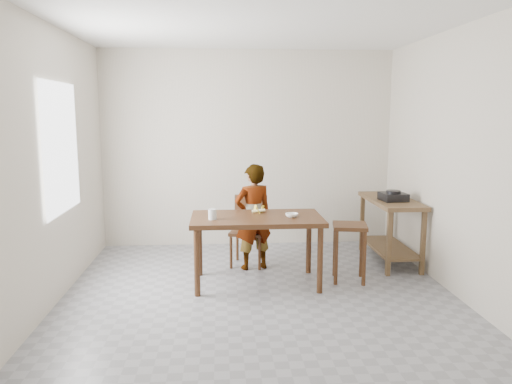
{
  "coord_description": "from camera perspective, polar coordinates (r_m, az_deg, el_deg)",
  "views": [
    {
      "loc": [
        -0.38,
        -4.92,
        1.85
      ],
      "look_at": [
        0.0,
        0.4,
        1.0
      ],
      "focal_mm": 35.0,
      "sensor_mm": 36.0,
      "label": 1
    }
  ],
  "objects": [
    {
      "name": "floor",
      "position": [
        5.28,
        0.32,
        -11.7
      ],
      "size": [
        4.0,
        4.0,
        0.04
      ],
      "primitive_type": "cube",
      "color": "gray",
      "rests_on": "ground"
    },
    {
      "name": "ceiling",
      "position": [
        5.01,
        0.35,
        19.05
      ],
      "size": [
        4.0,
        4.0,
        0.04
      ],
      "primitive_type": "cube",
      "color": "white",
      "rests_on": "wall_back"
    },
    {
      "name": "wall_back",
      "position": [
        6.97,
        -0.96,
        4.94
      ],
      "size": [
        4.0,
        0.04,
        2.7
      ],
      "primitive_type": "cube",
      "color": "beige",
      "rests_on": "ground"
    },
    {
      "name": "wall_front",
      "position": [
        2.97,
        3.37,
        -0.67
      ],
      "size": [
        4.0,
        0.04,
        2.7
      ],
      "primitive_type": "cube",
      "color": "beige",
      "rests_on": "ground"
    },
    {
      "name": "wall_left",
      "position": [
        5.21,
        -22.44,
        2.86
      ],
      "size": [
        0.04,
        4.0,
        2.7
      ],
      "primitive_type": "cube",
      "color": "beige",
      "rests_on": "ground"
    },
    {
      "name": "wall_right",
      "position": [
        5.5,
        21.85,
        3.19
      ],
      "size": [
        0.04,
        4.0,
        2.7
      ],
      "primitive_type": "cube",
      "color": "beige",
      "rests_on": "ground"
    },
    {
      "name": "window_pane",
      "position": [
        5.37,
        -21.37,
        4.7
      ],
      "size": [
        0.02,
        1.1,
        1.3
      ],
      "primitive_type": "cube",
      "color": "white",
      "rests_on": "wall_left"
    },
    {
      "name": "dining_table",
      "position": [
        5.44,
        0.08,
        -6.68
      ],
      "size": [
        1.4,
        0.8,
        0.75
      ],
      "primitive_type": null,
      "color": "#412513",
      "rests_on": "floor"
    },
    {
      "name": "prep_counter",
      "position": [
        6.45,
        15.07,
        -4.26
      ],
      "size": [
        0.5,
        1.2,
        0.8
      ],
      "primitive_type": null,
      "color": "brown",
      "rests_on": "floor"
    },
    {
      "name": "child",
      "position": [
        5.9,
        -0.32,
        -2.87
      ],
      "size": [
        0.53,
        0.44,
        1.26
      ],
      "primitive_type": "imported",
      "rotation": [
        0.0,
        0.0,
        3.47
      ],
      "color": "white",
      "rests_on": "floor"
    },
    {
      "name": "dining_chair",
      "position": [
        6.09,
        -0.92,
        -4.54
      ],
      "size": [
        0.49,
        0.49,
        0.84
      ],
      "primitive_type": null,
      "rotation": [
        0.0,
        0.0,
        -0.26
      ],
      "color": "#412513",
      "rests_on": "floor"
    },
    {
      "name": "stool",
      "position": [
        5.65,
        10.6,
        -6.81
      ],
      "size": [
        0.42,
        0.42,
        0.64
      ],
      "primitive_type": null,
      "rotation": [
        0.0,
        0.0,
        -0.18
      ],
      "color": "#412513",
      "rests_on": "floor"
    },
    {
      "name": "glass_tumbler",
      "position": [
        5.21,
        -5.0,
        -2.55
      ],
      "size": [
        0.1,
        0.1,
        0.11
      ],
      "primitive_type": "cylinder",
      "rotation": [
        0.0,
        0.0,
        0.17
      ],
      "color": "silver",
      "rests_on": "dining_table"
    },
    {
      "name": "small_bowl",
      "position": [
        5.32,
        4.1,
        -2.66
      ],
      "size": [
        0.15,
        0.15,
        0.04
      ],
      "primitive_type": "imported",
      "rotation": [
        0.0,
        0.0,
        -0.13
      ],
      "color": "white",
      "rests_on": "dining_table"
    },
    {
      "name": "banana",
      "position": [
        5.53,
        0.29,
        -2.11
      ],
      "size": [
        0.17,
        0.13,
        0.06
      ],
      "primitive_type": null,
      "rotation": [
        0.0,
        0.0,
        0.07
      ],
      "color": "#FCDA4D",
      "rests_on": "dining_table"
    },
    {
      "name": "serving_bowl",
      "position": [
        6.52,
        15.02,
        -0.31
      ],
      "size": [
        0.24,
        0.24,
        0.05
      ],
      "primitive_type": "imported",
      "rotation": [
        0.0,
        0.0,
        0.29
      ],
      "color": "white",
      "rests_on": "prep_counter"
    },
    {
      "name": "gas_burner",
      "position": [
        6.23,
        15.41,
        -0.53
      ],
      "size": [
        0.32,
        0.32,
        0.1
      ],
      "primitive_type": "cube",
      "rotation": [
        0.0,
        0.0,
        0.11
      ],
      "color": "black",
      "rests_on": "prep_counter"
    }
  ]
}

